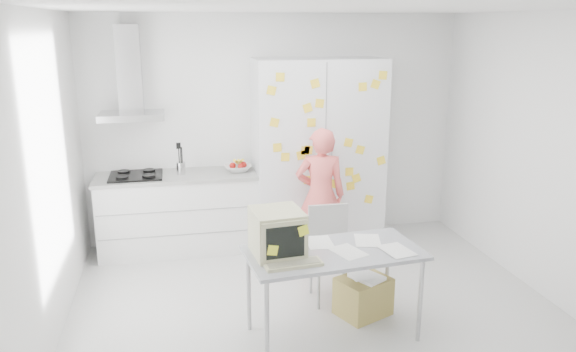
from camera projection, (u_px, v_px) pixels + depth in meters
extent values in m
cube|color=silver|center=(315.00, 309.00, 5.25)|extent=(4.50, 4.00, 0.02)
cube|color=white|center=(275.00, 129.00, 6.79)|extent=(4.50, 0.02, 2.70)
cube|color=white|center=(43.00, 183.00, 4.46)|extent=(0.02, 4.00, 2.70)
cube|color=white|center=(546.00, 157.00, 5.34)|extent=(0.02, 4.00, 2.70)
cube|color=white|center=(319.00, 8.00, 4.54)|extent=(4.50, 4.00, 0.02)
cube|color=white|center=(179.00, 214.00, 6.51)|extent=(1.80, 0.60, 0.88)
cube|color=gray|center=(179.00, 211.00, 6.18)|extent=(1.76, 0.01, 0.01)
cube|color=gray|center=(180.00, 235.00, 6.26)|extent=(1.76, 0.01, 0.01)
cube|color=#9E9E99|center=(177.00, 176.00, 6.39)|extent=(1.84, 0.63, 0.04)
cube|color=black|center=(136.00, 176.00, 6.29)|extent=(0.58, 0.50, 0.03)
cylinder|color=black|center=(122.00, 177.00, 6.14)|extent=(0.14, 0.14, 0.02)
cylinder|color=black|center=(148.00, 176.00, 6.20)|extent=(0.14, 0.14, 0.02)
cylinder|color=black|center=(124.00, 171.00, 6.37)|extent=(0.14, 0.14, 0.02)
cylinder|color=black|center=(149.00, 170.00, 6.42)|extent=(0.14, 0.14, 0.02)
cylinder|color=silver|center=(181.00, 168.00, 6.37)|extent=(0.10, 0.10, 0.14)
cylinder|color=black|center=(179.00, 160.00, 6.35)|extent=(0.01, 0.01, 0.30)
cylinder|color=black|center=(182.00, 160.00, 6.34)|extent=(0.01, 0.01, 0.30)
cylinder|color=black|center=(181.00, 159.00, 6.37)|extent=(0.01, 0.01, 0.30)
cube|color=black|center=(178.00, 146.00, 6.31)|extent=(0.05, 0.01, 0.07)
imported|color=white|center=(238.00, 168.00, 6.51)|extent=(0.31, 0.31, 0.08)
sphere|color=#B2140F|center=(233.00, 166.00, 6.51)|extent=(0.08, 0.08, 0.08)
sphere|color=#B2140F|center=(241.00, 167.00, 6.46)|extent=(0.08, 0.08, 0.08)
sphere|color=#B2140F|center=(243.00, 165.00, 6.55)|extent=(0.08, 0.08, 0.08)
cylinder|color=yellow|center=(236.00, 162.00, 6.50)|extent=(0.09, 0.17, 0.10)
cylinder|color=yellow|center=(238.00, 162.00, 6.51)|extent=(0.04, 0.17, 0.10)
cylinder|color=yellow|center=(240.00, 162.00, 6.51)|extent=(0.08, 0.17, 0.10)
cube|color=silver|center=(132.00, 116.00, 6.16)|extent=(0.70, 0.48, 0.07)
cube|color=silver|center=(129.00, 69.00, 6.14)|extent=(0.26, 0.24, 0.95)
cube|color=silver|center=(318.00, 153.00, 6.63)|extent=(1.50, 0.65, 2.20)
cube|color=slate|center=(325.00, 159.00, 6.32)|extent=(0.01, 0.01, 2.16)
cube|color=silver|center=(320.00, 160.00, 6.30)|extent=(0.02, 0.02, 0.30)
cube|color=silver|center=(331.00, 159.00, 6.32)|extent=(0.02, 0.02, 0.30)
cube|color=yellow|center=(363.00, 87.00, 6.19)|extent=(0.10, 0.00, 0.10)
cube|color=yellow|center=(376.00, 84.00, 6.21)|extent=(0.12, 0.00, 0.12)
cube|color=yellow|center=(381.00, 161.00, 6.46)|extent=(0.12, 0.00, 0.12)
cube|color=yellow|center=(305.00, 151.00, 6.25)|extent=(0.10, 0.00, 0.10)
cube|color=yellow|center=(327.00, 137.00, 6.26)|extent=(0.12, 0.00, 0.12)
cube|color=yellow|center=(356.00, 178.00, 6.46)|extent=(0.12, 0.00, 0.12)
cube|color=yellow|center=(308.00, 180.00, 6.34)|extent=(0.10, 0.00, 0.10)
cube|color=yellow|center=(315.00, 84.00, 6.07)|extent=(0.12, 0.00, 0.12)
cube|color=yellow|center=(333.00, 184.00, 6.41)|extent=(0.12, 0.00, 0.12)
cube|color=yellow|center=(360.00, 150.00, 6.38)|extent=(0.12, 0.00, 0.12)
cube|color=yellow|center=(349.00, 172.00, 6.42)|extent=(0.10, 0.00, 0.10)
cube|color=yellow|center=(308.00, 108.00, 6.12)|extent=(0.12, 0.00, 0.12)
cube|color=yellow|center=(285.00, 157.00, 6.22)|extent=(0.10, 0.00, 0.10)
cube|color=yellow|center=(277.00, 148.00, 6.17)|extent=(0.10, 0.00, 0.10)
cube|color=yellow|center=(271.00, 90.00, 5.99)|extent=(0.11, 0.00, 0.11)
cube|color=yellow|center=(319.00, 203.00, 6.44)|extent=(0.10, 0.00, 0.10)
cube|color=yellow|center=(308.00, 150.00, 6.25)|extent=(0.11, 0.00, 0.11)
cube|color=yellow|center=(369.00, 199.00, 6.56)|extent=(0.11, 0.00, 0.11)
cube|color=yellow|center=(383.00, 75.00, 6.20)|extent=(0.10, 0.00, 0.10)
cube|color=yellow|center=(311.00, 123.00, 6.18)|extent=(0.10, 0.00, 0.10)
cube|color=yellow|center=(301.00, 155.00, 6.25)|extent=(0.11, 0.00, 0.11)
cube|color=yellow|center=(339.00, 207.00, 6.51)|extent=(0.10, 0.00, 0.10)
cube|color=yellow|center=(280.00, 77.00, 5.98)|extent=(0.10, 0.00, 0.10)
cube|color=yellow|center=(275.00, 122.00, 6.09)|extent=(0.12, 0.00, 0.12)
cube|color=yellow|center=(350.00, 186.00, 6.47)|extent=(0.11, 0.00, 0.11)
cube|color=yellow|center=(320.00, 103.00, 6.14)|extent=(0.11, 0.00, 0.11)
cube|color=yellow|center=(348.00, 143.00, 6.33)|extent=(0.11, 0.00, 0.11)
cube|color=yellow|center=(327.00, 185.00, 6.40)|extent=(0.11, 0.00, 0.11)
imported|color=#F86460|center=(320.00, 195.00, 6.16)|extent=(0.60, 0.44, 1.51)
cube|color=gray|center=(334.00, 253.00, 4.61)|extent=(1.50, 0.85, 0.03)
cylinder|color=#A2A1A6|center=(267.00, 325.00, 4.25)|extent=(0.04, 0.04, 0.74)
cylinder|color=#A2A1A6|center=(420.00, 301.00, 4.62)|extent=(0.04, 0.04, 0.74)
cylinder|color=#A2A1A6|center=(249.00, 291.00, 4.80)|extent=(0.04, 0.04, 0.74)
cylinder|color=#A2A1A6|center=(387.00, 271.00, 5.17)|extent=(0.04, 0.04, 0.74)
cube|color=#B4B385|center=(277.00, 232.00, 4.50)|extent=(0.43, 0.45, 0.37)
cube|color=#B4B385|center=(285.00, 242.00, 4.30)|extent=(0.37, 0.05, 0.33)
cube|color=black|center=(285.00, 242.00, 4.29)|extent=(0.31, 0.04, 0.26)
cube|color=yellow|center=(273.00, 250.00, 4.27)|extent=(0.09, 0.01, 0.09)
cube|color=yellow|center=(303.00, 231.00, 4.31)|extent=(0.10, 0.01, 0.10)
cube|color=#B4B385|center=(293.00, 264.00, 4.31)|extent=(0.46, 0.20, 0.03)
cube|color=gray|center=(293.00, 263.00, 4.31)|extent=(0.42, 0.15, 0.01)
cube|color=silver|center=(348.00, 252.00, 4.59)|extent=(0.31, 0.36, 0.00)
cube|color=silver|center=(367.00, 240.00, 4.82)|extent=(0.28, 0.35, 0.00)
cube|color=silver|center=(397.00, 250.00, 4.60)|extent=(0.27, 0.34, 0.00)
cube|color=silver|center=(319.00, 242.00, 4.78)|extent=(0.23, 0.32, 0.00)
cube|color=#A4A3A2|center=(332.00, 257.00, 5.31)|extent=(0.42, 0.42, 0.04)
cube|color=#A4A3A2|center=(328.00, 227.00, 5.42)|extent=(0.39, 0.04, 0.45)
cylinder|color=#A0A1A4|center=(319.00, 289.00, 5.19)|extent=(0.03, 0.03, 0.42)
cylinder|color=#A0A1A4|center=(353.00, 286.00, 5.24)|extent=(0.03, 0.03, 0.42)
cylinder|color=#A0A1A4|center=(311.00, 273.00, 5.50)|extent=(0.03, 0.03, 0.42)
cylinder|color=#A0A1A4|center=(344.00, 271.00, 5.56)|extent=(0.03, 0.03, 0.42)
cube|color=#A49247|center=(363.00, 296.00, 5.11)|extent=(0.55, 0.50, 0.35)
cube|color=white|center=(367.00, 277.00, 5.06)|extent=(0.33, 0.35, 0.03)
cube|color=white|center=(359.00, 274.00, 5.07)|extent=(0.22, 0.28, 0.00)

